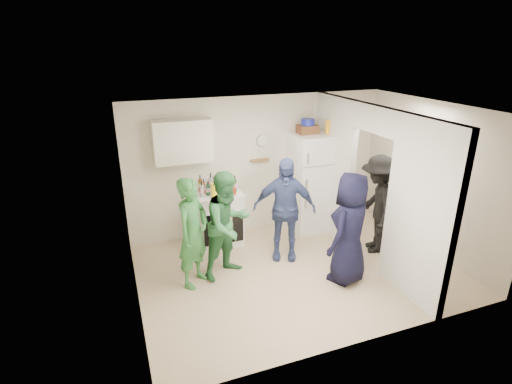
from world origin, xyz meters
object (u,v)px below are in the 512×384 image
wicker_basket (307,129)px  person_green_left (193,233)px  blue_bowl (308,122)px  person_navy (350,229)px  person_nook (377,205)px  yellow_cup_stack_top (328,127)px  person_denim (284,209)px  stove (218,217)px  fridge (311,182)px  person_green_center (228,225)px

wicker_basket → person_green_left: (-2.36, -1.15, -1.08)m
blue_bowl → person_green_left: (-2.36, -1.15, -1.21)m
person_navy → person_nook: person_navy is taller
person_nook → blue_bowl: bearing=-125.4°
yellow_cup_stack_top → person_denim: bearing=-146.7°
stove → person_green_left: bearing=-120.8°
blue_bowl → person_navy: blue_bowl is taller
stove → fridge: fridge is taller
fridge → person_green_left: size_ratio=1.11×
person_green_center → person_nook: (2.53, -0.15, 0.01)m
person_green_center → fridge: bearing=4.3°
fridge → person_green_left: fridge is taller
wicker_basket → person_nook: (0.71, -1.22, -1.07)m
wicker_basket → person_denim: wicker_basket is taller
person_denim → person_green_left: bearing=-147.0°
fridge → wicker_basket: size_ratio=5.23×
person_green_center → person_navy: bearing=-49.5°
person_green_left → person_nook: 3.08m
yellow_cup_stack_top → person_green_center: bearing=-156.6°
stove → person_green_left: person_green_left is taller
stove → person_green_center: size_ratio=0.57×
stove → yellow_cup_stack_top: (2.01, -0.13, 1.48)m
person_green_left → person_denim: (1.53, 0.25, 0.03)m
blue_bowl → person_green_center: size_ratio=0.15×
person_navy → fridge: bearing=-130.5°
person_green_center → person_nook: 2.54m
stove → person_green_left: 1.36m
stove → yellow_cup_stack_top: 2.50m
wicker_basket → person_denim: 1.61m
wicker_basket → person_green_left: wicker_basket is taller
wicker_basket → blue_bowl: (0.00, 0.00, 0.13)m
person_green_left → person_denim: person_denim is taller
wicker_basket → stove: bearing=-179.3°
wicker_basket → blue_bowl: size_ratio=1.46×
blue_bowl → person_nook: (0.71, -1.22, -1.20)m
blue_bowl → person_green_left: bearing=-154.0°
blue_bowl → person_nook: size_ratio=0.14×
yellow_cup_stack_top → person_denim: size_ratio=0.15×
person_denim → yellow_cup_stack_top: bearing=57.0°
yellow_cup_stack_top → person_green_center: size_ratio=0.15×
stove → person_green_center: person_green_center is taller
wicker_basket → person_navy: bearing=-96.7°
fridge → blue_bowl: size_ratio=7.63×
person_green_left → person_navy: bearing=-62.9°
person_green_left → person_navy: 2.25m
wicker_basket → person_nook: 1.77m
blue_bowl → stove: bearing=-179.3°
blue_bowl → person_green_center: 2.44m
yellow_cup_stack_top → person_green_center: (-2.14, -0.93, -1.13)m
person_green_left → person_nook: size_ratio=0.98×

